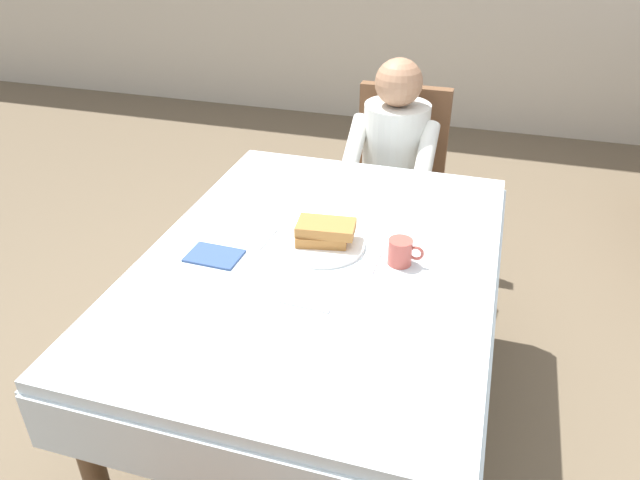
{
  "coord_description": "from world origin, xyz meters",
  "views": [
    {
      "loc": [
        0.47,
        -1.58,
        1.8
      ],
      "look_at": [
        -0.0,
        0.02,
        0.79
      ],
      "focal_mm": 34.18,
      "sensor_mm": 36.0,
      "label": 1
    }
  ],
  "objects": [
    {
      "name": "breakfast_stack",
      "position": [
        -0.01,
        0.07,
        0.79
      ],
      "size": [
        0.2,
        0.14,
        0.07
      ],
      "color": "#A36B33",
      "rests_on": "plate_breakfast"
    },
    {
      "name": "fork_left_of_plate",
      "position": [
        -0.2,
        0.04,
        0.74
      ],
      "size": [
        0.03,
        0.18,
        0.0
      ],
      "primitive_type": "cube",
      "rotation": [
        0.0,
        0.0,
        1.5
      ],
      "color": "silver",
      "rests_on": "dining_table_main"
    },
    {
      "name": "knife_right_of_plate",
      "position": [
        0.18,
        0.04,
        0.74
      ],
      "size": [
        0.02,
        0.2,
        0.0
      ],
      "primitive_type": "cube",
      "rotation": [
        0.0,
        0.0,
        1.55
      ],
      "color": "silver",
      "rests_on": "dining_table_main"
    },
    {
      "name": "dining_table_main",
      "position": [
        0.0,
        0.0,
        0.65
      ],
      "size": [
        1.12,
        1.52,
        0.74
      ],
      "color": "silver",
      "rests_on": "ground"
    },
    {
      "name": "spoon_near_edge",
      "position": [
        0.03,
        -0.27,
        0.74
      ],
      "size": [
        0.15,
        0.02,
        0.0
      ],
      "primitive_type": "cube",
      "rotation": [
        0.0,
        0.0,
        -0.06
      ],
      "color": "silver",
      "rests_on": "dining_table_main"
    },
    {
      "name": "diner_person",
      "position": [
        0.05,
        1.01,
        0.67
      ],
      "size": [
        0.4,
        0.43,
        1.12
      ],
      "rotation": [
        0.0,
        0.0,
        3.14
      ],
      "color": "silver",
      "rests_on": "ground"
    },
    {
      "name": "chair_diner",
      "position": [
        0.05,
        1.17,
        0.53
      ],
      "size": [
        0.44,
        0.45,
        0.93
      ],
      "rotation": [
        0.0,
        0.0,
        3.14
      ],
      "color": "brown",
      "rests_on": "ground"
    },
    {
      "name": "cup_coffee",
      "position": [
        0.25,
        0.03,
        0.78
      ],
      "size": [
        0.11,
        0.08,
        0.08
      ],
      "color": "#B24C42",
      "rests_on": "dining_table_main"
    },
    {
      "name": "plate_breakfast",
      "position": [
        -0.01,
        0.06,
        0.75
      ],
      "size": [
        0.28,
        0.28,
        0.02
      ],
      "primitive_type": "cylinder",
      "color": "white",
      "rests_on": "dining_table_main"
    },
    {
      "name": "ground_plane",
      "position": [
        0.0,
        0.0,
        0.0
      ],
      "size": [
        14.0,
        14.0,
        0.0
      ],
      "primitive_type": "plane",
      "color": "brown"
    },
    {
      "name": "napkin_folded",
      "position": [
        -0.32,
        -0.1,
        0.74
      ],
      "size": [
        0.17,
        0.13,
        0.01
      ],
      "primitive_type": "cube",
      "rotation": [
        0.0,
        0.0,
        -0.03
      ],
      "color": "#334C7F",
      "rests_on": "dining_table_main"
    }
  ]
}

